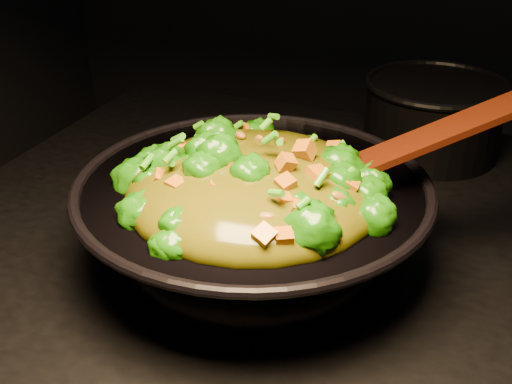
% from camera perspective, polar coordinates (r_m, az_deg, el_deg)
% --- Properties ---
extents(wok, '(0.46, 0.46, 0.12)m').
position_cam_1_polar(wok, '(0.80, -0.26, -3.08)').
color(wok, black).
rests_on(wok, stovetop).
extents(stir_fry, '(0.33, 0.33, 0.10)m').
position_cam_1_polar(stir_fry, '(0.72, -0.23, 3.22)').
color(stir_fry, '#1D6A07').
rests_on(stir_fry, wok).
extents(spatula, '(0.28, 0.17, 0.13)m').
position_cam_1_polar(spatula, '(0.76, 13.10, 3.89)').
color(spatula, '#371304').
rests_on(spatula, wok).
extents(back_pot, '(0.27, 0.27, 0.13)m').
position_cam_1_polar(back_pot, '(1.15, 15.43, 6.46)').
color(back_pot, black).
rests_on(back_pot, stovetop).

